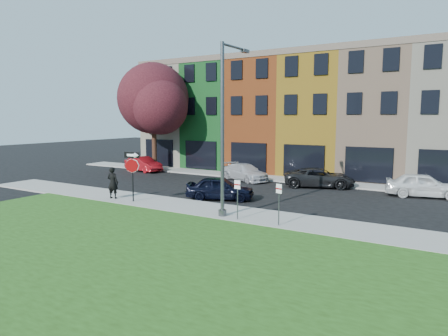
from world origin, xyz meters
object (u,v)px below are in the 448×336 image
Objects in this scene: sedan_near at (220,188)px; street_lamp at (225,130)px; stop_sign at (132,166)px; man at (113,183)px.

street_lamp is at bearing -166.85° from sedan_near.
street_lamp reaches higher than stop_sign.
stop_sign is 0.34× the size of street_lamp.
stop_sign is 1.50× the size of man.
street_lamp reaches higher than man.
sedan_near is at bearing 36.43° from stop_sign.
sedan_near is at bearing -160.30° from man.
stop_sign is 1.97m from man.
street_lamp is at bearing 166.16° from man.
stop_sign is at bearing 111.73° from sedan_near.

